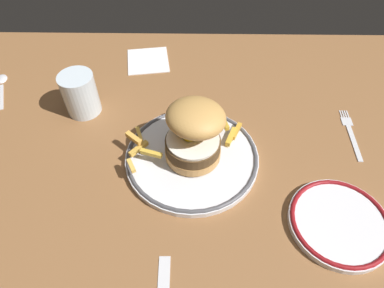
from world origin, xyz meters
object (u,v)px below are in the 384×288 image
burger (194,132)px  spoon (1,82)px  fork (351,133)px  napkin (148,60)px  dinner_plate (192,157)px  water_glass (81,96)px  side_plate (340,222)px

burger → spoon: 52.18cm
fork → spoon: bearing=169.1°
fork → napkin: bearing=151.3°
dinner_plate → water_glass: size_ratio=2.77×
water_glass → dinner_plate: bearing=-29.6°
water_glass → spoon: size_ratio=0.72×
burger → dinner_plate: bearing=-123.9°
side_plate → napkin: bearing=128.8°
dinner_plate → napkin: bearing=110.3°
dinner_plate → napkin: (-11.82, 32.02, -0.64)cm
dinner_plate → water_glass: 27.83cm
dinner_plate → fork: (33.22, 7.40, -0.66)cm
water_glass → side_plate: bearing=-29.2°
napkin → dinner_plate: bearing=-69.7°
burger → fork: size_ratio=1.08×
side_plate → napkin: (-36.81, 45.77, -0.63)cm
burger → side_plate: (24.56, -14.39, -6.50)cm
dinner_plate → spoon: bearing=153.8°
dinner_plate → spoon: dinner_plate is taller
dinner_plate → napkin: size_ratio=2.38×
side_plate → napkin: side_plate is taller
water_glass → burger: bearing=-28.0°
burger → fork: burger is taller
fork → spoon: (-79.54, 15.35, 0.18)cm
side_plate → napkin: 58.74cm
burger → side_plate: 29.20cm
dinner_plate → side_plate: size_ratio=1.53×
water_glass → fork: 57.73cm
napkin → spoon: bearing=-165.0°
water_glass → fork: (57.27, -6.26, -3.79)cm
side_plate → fork: size_ratio=1.18×
dinner_plate → spoon: (-46.32, 22.75, -0.48)cm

